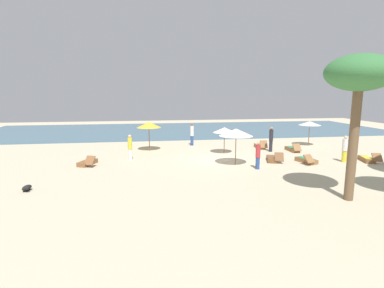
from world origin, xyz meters
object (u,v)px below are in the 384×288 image
person_2 (345,149)px  lounger_4 (272,159)px  umbrella_2 (236,132)px  lounger_0 (368,159)px  umbrella_1 (224,130)px  umbrella_3 (310,123)px  lounger_1 (293,149)px  person_3 (271,139)px  dog (27,188)px  person_4 (130,147)px  lounger_3 (306,160)px  umbrella_0 (149,125)px  person_1 (258,155)px  lounger_2 (260,146)px  person_0 (192,134)px  palm_1 (359,77)px  lounger_5 (88,162)px

person_2 → lounger_4: bearing=168.4°
umbrella_2 → lounger_0: 9.26m
umbrella_1 → umbrella_3: 8.43m
lounger_1 → person_3: person_3 is taller
lounger_0 → dog: bearing=-171.3°
lounger_0 → person_4: (-15.76, 2.94, 0.73)m
lounger_3 → umbrella_2: bearing=178.4°
umbrella_0 → person_1: 9.47m
umbrella_3 → lounger_3: 7.22m
umbrella_1 → dog: (-11.44, -7.24, -1.64)m
umbrella_1 → lounger_0: umbrella_1 is taller
person_1 → lounger_1: bearing=46.0°
lounger_2 → dog: lounger_2 is taller
umbrella_3 → person_0: bearing=170.8°
lounger_2 → lounger_4: lounger_2 is taller
person_2 → palm_1: size_ratio=0.29×
umbrella_2 → person_3: (4.01, 3.83, -1.09)m
lounger_2 → lounger_4: bearing=-101.4°
umbrella_1 → umbrella_2: 3.73m
lounger_5 → person_1: (10.37, -2.61, 0.69)m
lounger_1 → person_2: (1.60, -4.03, 0.72)m
lounger_2 → person_3: (0.28, -1.54, 0.84)m
umbrella_1 → person_1: size_ratio=1.18×
lounger_5 → dog: size_ratio=2.77×
dog → umbrella_1: bearing=32.3°
umbrella_0 → palm_1: size_ratio=0.37×
lounger_2 → person_3: size_ratio=0.87×
umbrella_2 → person_0: bearing=102.5°
lounger_0 → person_3: size_ratio=0.92×
lounger_2 → lounger_4: size_ratio=0.95×
umbrella_2 → umbrella_3: (8.36, 5.90, -0.16)m
lounger_2 → dog: (-14.95, -8.91, -0.02)m
umbrella_0 → dog: umbrella_0 is taller
umbrella_1 → person_0: umbrella_1 is taller
person_0 → person_2: (9.06, -7.83, -0.11)m
umbrella_0 → lounger_3: umbrella_0 is taller
person_1 → person_2: size_ratio=0.94×
lounger_0 → lounger_4: bearing=170.3°
lounger_3 → person_2: 2.69m
dog → umbrella_3: bearing=25.7°
umbrella_2 → lounger_3: umbrella_2 is taller
lounger_1 → lounger_3: (-0.98, -3.85, -0.00)m
person_3 → lounger_0: bearing=-40.3°
person_2 → person_3: 5.35m
person_1 → person_0: bearing=107.1°
umbrella_2 → lounger_5: bearing=171.5°
lounger_4 → dog: size_ratio=2.78×
lounger_1 → dog: bearing=-156.9°
dog → palm_1: bearing=-13.1°
lounger_0 → person_4: person_4 is taller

